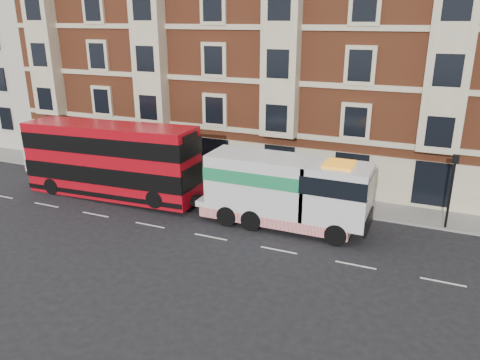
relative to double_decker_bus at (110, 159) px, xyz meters
name	(u,v)px	position (x,y,z in m)	size (l,w,h in m)	color
ground	(211,237)	(8.93, -3.03, -2.66)	(120.00, 120.00, 0.00)	black
sidewalk	(259,192)	(8.93, 4.47, -2.58)	(90.00, 3.00, 0.15)	slate
victorian_terrace	(302,39)	(9.43, 11.97, 7.41)	(45.00, 12.00, 20.40)	brown
cream_block	(3,52)	(-21.07, 10.97, 5.69)	(16.00, 10.00, 16.80)	#BDB5A6
lamp_post_west	(173,152)	(2.93, 3.17, 0.02)	(0.35, 0.15, 4.35)	black
lamp_post_east	(451,186)	(20.93, 3.17, 0.02)	(0.35, 0.15, 4.35)	black
double_decker_bus	(110,159)	(0.00, 0.00, 0.00)	(12.39, 2.84, 5.02)	#AB0914
tow_truck	(282,191)	(12.07, 0.00, -0.46)	(9.92, 2.93, 4.13)	silver
box_van	(50,159)	(-7.39, 1.97, -1.41)	(5.24, 3.38, 2.53)	silver
pedestrian	(94,157)	(-5.26, 4.49, -1.63)	(0.64, 0.42, 1.75)	#1C1E39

